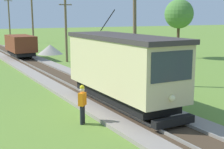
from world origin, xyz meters
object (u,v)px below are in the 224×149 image
Objects in this scene: red_tram at (122,67)px; utility_pole_mid at (135,25)px; utility_pole_far at (66,29)px; tree_right_near at (179,14)px; gravel_pile at (50,49)px; utility_pole_distant at (32,20)px; second_worker at (82,103)px; freight_car at (21,45)px; utility_pole_horizon at (9,18)px.

utility_pole_mid is at bearing 51.38° from red_tram.
utility_pole_far reaches higher than tree_right_near.
utility_pole_distant is at bearing 96.66° from gravel_pile.
utility_pole_mid reaches higher than gravel_pile.
utility_pole_distant is (0.00, 25.90, 0.03)m from utility_pole_mid.
tree_right_near is at bearing 39.22° from utility_pole_mid.
second_worker is (-6.56, -5.99, -3.16)m from utility_pole_mid.
tree_right_near is (18.92, 16.08, 3.95)m from second_worker.
second_worker is 0.27× the size of tree_right_near.
freight_car is 9.58m from utility_pole_distant.
utility_pole_horizon is (3.72, 45.96, 2.08)m from red_tram.
utility_pole_horizon reaches higher than freight_car.
utility_pole_distant is at bearing 83.06° from red_tram.
utility_pole_horizon is (0.00, 41.31, 0.13)m from utility_pole_mid.
tree_right_near is (16.09, 14.75, 2.74)m from red_tram.
utility_pole_horizon is 33.58m from tree_right_near.
freight_car is 2.91× the size of second_worker.
utility_pole_distant reaches higher than utility_pole_mid.
second_worker is (-6.56, -19.13, -2.45)m from utility_pole_far.
red_tram is 4.79× the size of second_worker.
tree_right_near is at bearing -41.60° from gravel_pile.
utility_pole_distant reaches higher than freight_car.
freight_car is 0.62× the size of utility_pole_horizon.
red_tram is 1.02× the size of utility_pole_horizon.
utility_pole_horizon is 1.26× the size of tree_right_near.
gravel_pile is at bearing -88.27° from utility_pole_horizon.
freight_car is 0.64× the size of utility_pole_distant.
second_worker is at bearing -101.62° from utility_pole_distant.
utility_pole_distant is at bearing 128.89° from second_worker.
freight_car is 1.65× the size of gravel_pile.
gravel_pile is 16.28m from tree_right_near.
gravel_pile is at bearing 88.24° from utility_pole_mid.
utility_pole_horizon is at bearing 90.00° from utility_pole_mid.
utility_pole_distant is at bearing 128.04° from tree_right_near.
second_worker is (-7.19, -26.50, 0.38)m from gravel_pile.
utility_pole_mid is at bearing -91.76° from gravel_pile.
utility_pole_horizon is at bearing 132.62° from second_worker.
gravel_pile is 0.48× the size of tree_right_near.
red_tram is 1.29× the size of tree_right_near.
utility_pole_mid is 0.97× the size of utility_pole_horizon.
red_tram is 6.27m from utility_pole_mid.
freight_car is at bearing 130.71° from utility_pole_far.
gravel_pile is (0.63, -5.39, -3.58)m from utility_pole_distant.
tree_right_near is at bearing -24.64° from freight_car.
utility_pole_mid is 41.31m from utility_pole_horizon.
utility_pole_mid reaches higher than second_worker.
utility_pole_mid is at bearing -90.00° from utility_pole_horizon.
red_tram is at bearing -94.63° from utility_pole_horizon.
utility_pole_far reaches higher than red_tram.
freight_car is at bearing 102.03° from utility_pole_mid.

